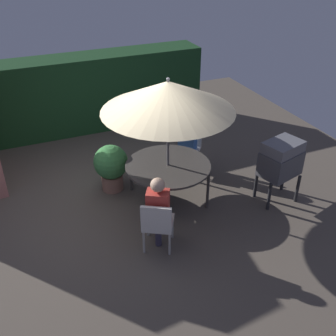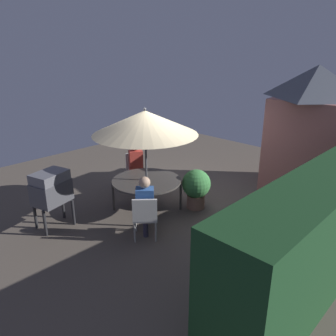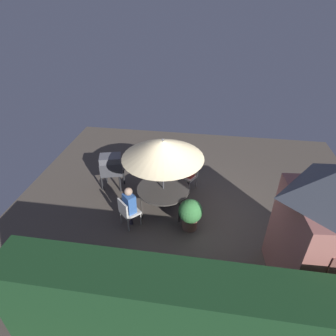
# 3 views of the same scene
# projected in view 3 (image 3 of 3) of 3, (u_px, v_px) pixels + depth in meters

# --- Properties ---
(ground_plane) EXTENTS (11.00, 11.00, 0.00)m
(ground_plane) POSITION_uv_depth(u_px,v_px,m) (190.00, 214.00, 8.18)
(ground_plane) COLOR brown
(hedge_backdrop) EXTENTS (6.20, 0.89, 1.81)m
(hedge_backdrop) POSITION_uv_depth(u_px,v_px,m) (175.00, 311.00, 4.78)
(hedge_backdrop) COLOR #193D1E
(hedge_backdrop) RESTS_ON ground
(garden_shed) EXTENTS (1.84, 1.99, 3.13)m
(garden_shed) POSITION_uv_depth(u_px,v_px,m) (327.00, 231.00, 5.42)
(garden_shed) COLOR #B26B60
(garden_shed) RESTS_ON ground
(patio_table) EXTENTS (1.54, 1.54, 0.73)m
(patio_table) POSITION_uv_depth(u_px,v_px,m) (163.00, 189.00, 8.05)
(patio_table) COLOR #47423D
(patio_table) RESTS_ON ground
(patio_umbrella) EXTENTS (2.24, 2.24, 2.34)m
(patio_umbrella) POSITION_uv_depth(u_px,v_px,m) (163.00, 149.00, 7.33)
(patio_umbrella) COLOR #4C4C51
(patio_umbrella) RESTS_ON ground
(bbq_grill) EXTENTS (0.81, 0.67, 1.20)m
(bbq_grill) POSITION_uv_depth(u_px,v_px,m) (111.00, 165.00, 8.87)
(bbq_grill) COLOR #47474C
(bbq_grill) RESTS_ON ground
(chair_near_shed) EXTENTS (0.63, 0.63, 0.90)m
(chair_near_shed) POSITION_uv_depth(u_px,v_px,m) (190.00, 174.00, 9.05)
(chair_near_shed) COLOR silver
(chair_near_shed) RESTS_ON ground
(chair_far_side) EXTENTS (0.65, 0.65, 0.90)m
(chair_far_side) POSITION_uv_depth(u_px,v_px,m) (127.00, 211.00, 7.51)
(chair_far_side) COLOR silver
(chair_far_side) RESTS_ON ground
(potted_plant_by_shed) EXTENTS (0.65, 0.65, 0.92)m
(potted_plant_by_shed) POSITION_uv_depth(u_px,v_px,m) (190.00, 213.00, 7.43)
(potted_plant_by_shed) COLOR #936651
(potted_plant_by_shed) RESTS_ON ground
(person_in_red) EXTENTS (0.41, 0.38, 1.26)m
(person_in_red) POSITION_uv_depth(u_px,v_px,m) (189.00, 168.00, 8.85)
(person_in_red) COLOR #CC3D33
(person_in_red) RESTS_ON ground
(person_in_blue) EXTENTS (0.41, 0.41, 1.26)m
(person_in_blue) POSITION_uv_depth(u_px,v_px,m) (129.00, 202.00, 7.41)
(person_in_blue) COLOR #3866B2
(person_in_blue) RESTS_ON ground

